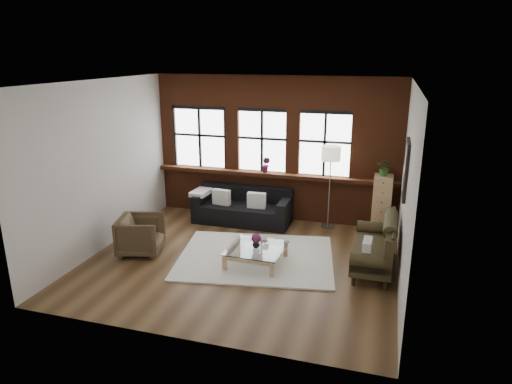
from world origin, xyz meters
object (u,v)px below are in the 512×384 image
(armchair, at_px, (141,235))
(dark_sofa, at_px, (242,206))
(coffee_table, at_px, (256,256))
(drawer_chest, at_px, (382,204))
(floor_lamp, at_px, (330,184))
(vintage_settee, at_px, (373,244))
(vase, at_px, (256,244))

(armchair, bearing_deg, dark_sofa, -47.10)
(coffee_table, relative_size, drawer_chest, 0.79)
(drawer_chest, xyz_separation_m, floor_lamp, (-1.10, -0.04, 0.35))
(armchair, height_order, drawer_chest, drawer_chest)
(vintage_settee, relative_size, coffee_table, 1.74)
(armchair, relative_size, floor_lamp, 0.41)
(armchair, height_order, floor_lamp, floor_lamp)
(coffee_table, relative_size, vase, 6.87)
(vase, bearing_deg, coffee_table, 90.00)
(coffee_table, xyz_separation_m, vase, (0.00, -0.00, 0.24))
(dark_sofa, bearing_deg, vase, -65.40)
(armchair, relative_size, drawer_chest, 0.65)
(coffee_table, xyz_separation_m, floor_lamp, (0.98, 2.19, 0.82))
(vase, relative_size, drawer_chest, 0.12)
(vase, xyz_separation_m, floor_lamp, (0.98, 2.19, 0.58))
(dark_sofa, relative_size, vase, 14.94)
(vase, bearing_deg, floor_lamp, 65.82)
(vase, distance_m, floor_lamp, 2.47)
(coffee_table, bearing_deg, dark_sofa, 114.60)
(dark_sofa, relative_size, floor_lamp, 1.10)
(coffee_table, relative_size, floor_lamp, 0.51)
(drawer_chest, relative_size, floor_lamp, 0.64)
(armchair, xyz_separation_m, vase, (2.23, 0.15, 0.03))
(vintage_settee, relative_size, floor_lamp, 0.88)
(armchair, xyz_separation_m, floor_lamp, (3.21, 2.35, 0.61))
(armchair, bearing_deg, vase, -100.93)
(armchair, relative_size, vase, 5.59)
(vintage_settee, relative_size, vase, 11.94)
(dark_sofa, distance_m, coffee_table, 2.16)
(dark_sofa, bearing_deg, floor_lamp, 7.13)
(armchair, relative_size, coffee_table, 0.81)
(armchair, bearing_deg, floor_lamp, -68.71)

